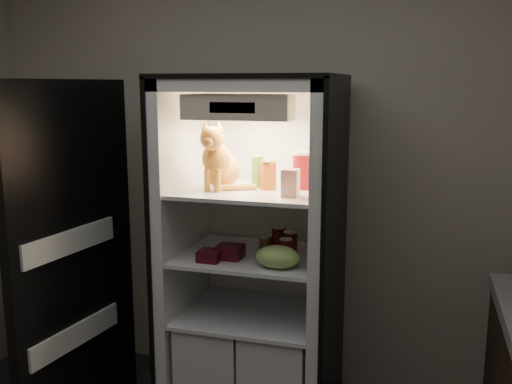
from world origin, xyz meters
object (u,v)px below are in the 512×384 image
at_px(mayo_tub, 265,173).
at_px(condiment_jar, 266,244).
at_px(soda_can_a, 279,239).
at_px(tabby_cat, 219,163).
at_px(grape_bag, 278,257).
at_px(soda_can_b, 290,244).
at_px(cream_carton, 290,183).
at_px(refrigerator, 255,276).
at_px(pepper_jar, 304,170).
at_px(soda_can_c, 286,250).
at_px(salsa_jar, 268,175).
at_px(parmesan_shaker, 257,172).
at_px(berry_box_left, 210,256).
at_px(berry_box_right, 230,252).

distance_m(mayo_tub, condiment_jar, 0.38).
bearing_deg(soda_can_a, tabby_cat, -159.92).
bearing_deg(grape_bag, soda_can_b, 84.89).
bearing_deg(grape_bag, cream_carton, 45.37).
bearing_deg(refrigerator, soda_can_b, -15.40).
relative_size(refrigerator, pepper_jar, 9.70).
height_order(soda_can_b, soda_can_c, soda_can_b).
height_order(salsa_jar, condiment_jar, salsa_jar).
distance_m(tabby_cat, soda_can_a, 0.52).
height_order(tabby_cat, soda_can_a, tabby_cat).
relative_size(parmesan_shaker, soda_can_b, 1.25).
bearing_deg(condiment_jar, berry_box_left, -135.66).
relative_size(soda_can_a, berry_box_left, 1.23).
xyz_separation_m(refrigerator, salsa_jar, (0.09, -0.05, 0.57)).
relative_size(pepper_jar, soda_can_a, 1.42).
relative_size(cream_carton, berry_box_right, 1.02).
distance_m(condiment_jar, berry_box_right, 0.21).
xyz_separation_m(refrigerator, soda_can_c, (0.21, -0.15, 0.21)).
bearing_deg(berry_box_left, berry_box_right, 44.38).
bearing_deg(soda_can_b, pepper_jar, 58.76).
bearing_deg(pepper_jar, cream_carton, -94.17).
bearing_deg(soda_can_a, grape_bag, -76.76).
bearing_deg(salsa_jar, parmesan_shaker, 149.49).
xyz_separation_m(cream_carton, soda_can_b, (-0.03, 0.15, -0.35)).
bearing_deg(berry_box_right, berry_box_left, -135.62).
relative_size(refrigerator, salsa_jar, 12.81).
distance_m(cream_carton, soda_can_a, 0.42).
xyz_separation_m(pepper_jar, condiment_jar, (-0.19, -0.04, -0.40)).
bearing_deg(berry_box_left, soda_can_b, 26.76).
bearing_deg(salsa_jar, mayo_tub, 113.11).
relative_size(tabby_cat, soda_can_b, 2.69).
xyz_separation_m(soda_can_a, soda_can_b, (0.08, -0.07, -0.00)).
distance_m(refrigerator, salsa_jar, 0.58).
height_order(mayo_tub, cream_carton, cream_carton).
bearing_deg(grape_bag, refrigerator, 127.09).
height_order(parmesan_shaker, condiment_jar, parmesan_shaker).
bearing_deg(pepper_jar, berry_box_left, -147.71).
xyz_separation_m(soda_can_a, condiment_jar, (-0.06, -0.03, -0.02)).
height_order(soda_can_b, grape_bag, soda_can_b).
bearing_deg(soda_can_b, cream_carton, -78.27).
distance_m(soda_can_c, grape_bag, 0.10).
xyz_separation_m(mayo_tub, soda_can_b, (0.18, -0.13, -0.35)).
distance_m(cream_carton, grape_bag, 0.37).
distance_m(parmesan_shaker, berry_box_right, 0.44).
distance_m(tabby_cat, soda_can_b, 0.56).
height_order(refrigerator, salsa_jar, refrigerator).
bearing_deg(refrigerator, cream_carton, -40.51).
height_order(cream_carton, condiment_jar, cream_carton).
distance_m(parmesan_shaker, berry_box_left, 0.50).
height_order(tabby_cat, salsa_jar, tabby_cat).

